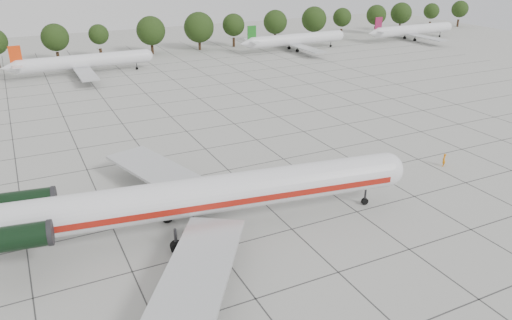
# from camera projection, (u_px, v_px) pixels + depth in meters

# --- Properties ---
(ground) EXTENTS (260.00, 260.00, 0.00)m
(ground) POSITION_uv_depth(u_px,v_px,m) (256.00, 196.00, 56.38)
(ground) COLOR #AAAAA3
(ground) RESTS_ON ground
(apron_joints) EXTENTS (170.00, 170.00, 0.02)m
(apron_joints) POSITION_uv_depth(u_px,v_px,m) (208.00, 151.00, 68.73)
(apron_joints) COLOR #383838
(apron_joints) RESTS_ON ground
(main_airliner) EXTENTS (47.20, 36.89, 11.12)m
(main_airliner) POSITION_uv_depth(u_px,v_px,m) (176.00, 199.00, 47.28)
(main_airliner) COLOR silver
(main_airliner) RESTS_ON ground
(ground_crew) EXTENTS (0.75, 0.70, 1.71)m
(ground_crew) POSITION_uv_depth(u_px,v_px,m) (444.00, 160.00, 63.77)
(ground_crew) COLOR orange
(ground_crew) RESTS_ON ground
(bg_airliner_c) EXTENTS (28.24, 27.20, 7.40)m
(bg_airliner_c) POSITION_uv_depth(u_px,v_px,m) (84.00, 62.00, 108.62)
(bg_airliner_c) COLOR silver
(bg_airliner_c) RESTS_ON ground
(bg_airliner_d) EXTENTS (28.24, 27.20, 7.40)m
(bg_airliner_d) POSITION_uv_depth(u_px,v_px,m) (296.00, 40.00, 134.47)
(bg_airliner_d) COLOR silver
(bg_airliner_d) RESTS_ON ground
(bg_airliner_e) EXTENTS (28.24, 27.20, 7.40)m
(bg_airliner_e) POSITION_uv_depth(u_px,v_px,m) (413.00, 30.00, 149.89)
(bg_airliner_e) COLOR silver
(bg_airliner_e) RESTS_ON ground
(tree_line) EXTENTS (249.86, 8.44, 10.22)m
(tree_line) POSITION_uv_depth(u_px,v_px,m) (55.00, 37.00, 119.27)
(tree_line) COLOR #332114
(tree_line) RESTS_ON ground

